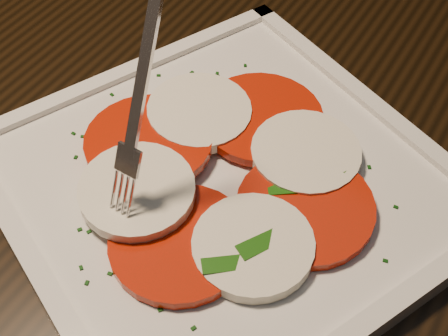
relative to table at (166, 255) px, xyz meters
The scene contains 4 objects.
table is the anchor object (origin of this frame).
plate 0.12m from the table, 27.50° to the left, with size 0.32×0.32×0.01m, color silver.
caprese_salad 0.13m from the table, 27.55° to the left, with size 0.27×0.27×0.02m.
fork 0.21m from the table, 41.62° to the right, with size 0.03×0.07×0.16m, color white, non-canonical shape.
Camera 1 is at (0.10, -0.21, 1.14)m, focal length 50.00 mm.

